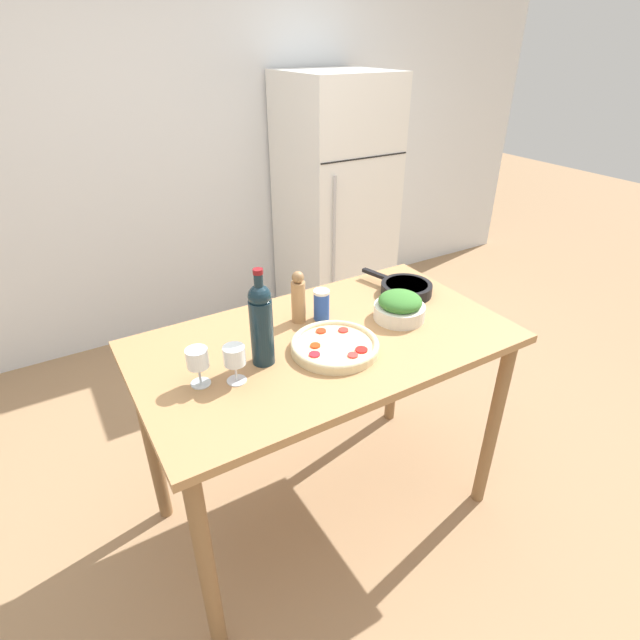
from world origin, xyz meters
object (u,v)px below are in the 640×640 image
(salad_bowl, at_px, (400,307))
(refrigerator, at_px, (335,203))
(wine_glass_far, at_px, (198,360))
(pepper_mill, at_px, (298,298))
(homemade_pizza, at_px, (335,345))
(wine_glass_near, at_px, (234,358))
(cast_iron_skillet, at_px, (406,288))
(salt_canister, at_px, (321,305))
(wine_bottle, at_px, (261,322))

(salad_bowl, bearing_deg, refrigerator, 65.69)
(wine_glass_far, bearing_deg, pepper_mill, 22.45)
(pepper_mill, bearing_deg, homemade_pizza, -88.11)
(pepper_mill, bearing_deg, wine_glass_far, -157.55)
(wine_glass_near, relative_size, cast_iron_skillet, 0.38)
(refrigerator, relative_size, salad_bowl, 8.41)
(refrigerator, distance_m, pepper_mill, 1.80)
(refrigerator, height_order, wine_glass_far, refrigerator)
(wine_glass_near, bearing_deg, pepper_mill, 33.37)
(homemade_pizza, distance_m, salt_canister, 0.24)
(pepper_mill, height_order, salad_bowl, pepper_mill)
(pepper_mill, xyz_separation_m, salad_bowl, (0.35, -0.19, -0.05))
(refrigerator, distance_m, salt_canister, 1.78)
(salad_bowl, distance_m, cast_iron_skillet, 0.23)
(wine_bottle, xyz_separation_m, wine_glass_near, (-0.12, -0.06, -0.07))
(refrigerator, distance_m, cast_iron_skillet, 1.57)
(wine_glass_near, relative_size, wine_glass_far, 1.00)
(wine_glass_far, bearing_deg, homemade_pizza, -6.67)
(refrigerator, height_order, homemade_pizza, refrigerator)
(refrigerator, xyz_separation_m, pepper_mill, (-1.08, -1.43, 0.16))
(pepper_mill, distance_m, salad_bowl, 0.40)
(refrigerator, height_order, cast_iron_skillet, refrigerator)
(homemade_pizza, height_order, salt_canister, salt_canister)
(salad_bowl, distance_m, homemade_pizza, 0.35)
(refrigerator, xyz_separation_m, wine_glass_far, (-1.56, -1.63, 0.15))
(pepper_mill, bearing_deg, salt_canister, -20.57)
(wine_glass_far, relative_size, cast_iron_skillet, 0.38)
(wine_bottle, height_order, homemade_pizza, wine_bottle)
(refrigerator, height_order, salad_bowl, refrigerator)
(salad_bowl, relative_size, salt_canister, 1.61)
(pepper_mill, bearing_deg, wine_bottle, -142.47)
(wine_glass_near, xyz_separation_m, homemade_pizza, (0.37, -0.01, -0.07))
(salt_canister, distance_m, cast_iron_skillet, 0.43)
(refrigerator, relative_size, cast_iron_skillet, 4.88)
(wine_glass_far, distance_m, salt_canister, 0.58)
(homemade_pizza, bearing_deg, salt_canister, 70.59)
(refrigerator, relative_size, pepper_mill, 8.00)
(wine_bottle, xyz_separation_m, wine_glass_far, (-0.23, -0.01, -0.07))
(wine_glass_near, bearing_deg, salt_canister, 24.84)
(refrigerator, bearing_deg, salad_bowl, -114.31)
(wine_bottle, relative_size, wine_glass_far, 2.64)
(wine_glass_far, height_order, cast_iron_skillet, wine_glass_far)
(wine_bottle, height_order, salt_canister, wine_bottle)
(cast_iron_skillet, bearing_deg, salad_bowl, -136.39)
(pepper_mill, height_order, homemade_pizza, pepper_mill)
(refrigerator, xyz_separation_m, homemade_pizza, (-1.08, -1.68, 0.08))
(wine_glass_near, xyz_separation_m, pepper_mill, (0.37, 0.24, 0.01))
(wine_bottle, distance_m, cast_iron_skillet, 0.78)
(wine_bottle, bearing_deg, wine_glass_near, -155.98)
(refrigerator, bearing_deg, wine_glass_far, -133.73)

